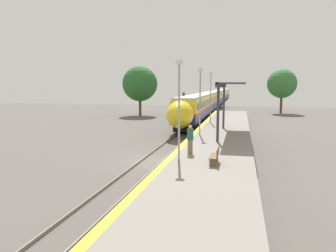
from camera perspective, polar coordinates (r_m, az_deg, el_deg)
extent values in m
plane|color=#56514C|center=(22.65, -2.61, -6.04)|extent=(120.00, 120.00, 0.00)
cube|color=slate|center=(22.82, -4.37, -5.76)|extent=(0.08, 90.00, 0.15)
cube|color=slate|center=(22.45, -0.83, -5.95)|extent=(0.08, 90.00, 0.15)
cube|color=black|center=(44.19, 5.03, 1.26)|extent=(2.38, 20.09, 0.84)
cube|color=navy|center=(44.11, 5.04, 2.36)|extent=(2.70, 21.84, 0.87)
cube|color=red|center=(44.06, 5.05, 3.12)|extent=(2.72, 21.84, 0.30)
cube|color=yellow|center=(44.01, 5.06, 4.17)|extent=(2.70, 21.84, 1.31)
cube|color=black|center=(44.02, 5.06, 4.08)|extent=(2.73, 20.09, 0.72)
cube|color=#9E9EA3|center=(43.98, 5.07, 5.22)|extent=(2.43, 21.84, 0.30)
cylinder|color=black|center=(36.60, 2.25, -0.28)|extent=(0.12, 0.86, 0.86)
cylinder|color=black|center=(36.37, 4.49, -0.34)|extent=(0.12, 0.86, 0.86)
cylinder|color=black|center=(38.75, 2.84, 0.14)|extent=(0.12, 0.86, 0.86)
cylinder|color=black|center=(38.53, 4.95, 0.08)|extent=(0.12, 0.86, 0.86)
cylinder|color=black|center=(49.90, 5.08, 1.70)|extent=(0.12, 0.86, 0.86)
cylinder|color=black|center=(49.73, 6.72, 1.66)|extent=(0.12, 0.86, 0.86)
cylinder|color=black|center=(52.07, 5.40, 1.92)|extent=(0.12, 0.86, 0.86)
cylinder|color=black|center=(51.91, 6.98, 1.88)|extent=(0.12, 0.86, 0.86)
ellipsoid|color=yellow|center=(31.93, 2.10, 2.00)|extent=(2.59, 4.16, 2.73)
ellipsoid|color=black|center=(31.38, 1.93, 2.73)|extent=(1.89, 2.43, 1.39)
sphere|color=#F9F4CC|center=(30.51, 1.55, -0.11)|extent=(0.24, 0.24, 0.24)
cube|color=black|center=(66.61, 7.64, 3.21)|extent=(2.38, 20.09, 0.84)
cube|color=navy|center=(66.56, 7.65, 3.95)|extent=(2.70, 21.84, 0.87)
cube|color=red|center=(66.53, 7.66, 4.45)|extent=(2.72, 21.84, 0.30)
cube|color=yellow|center=(66.50, 7.67, 5.14)|extent=(2.70, 21.84, 1.31)
cube|color=black|center=(66.50, 7.67, 5.09)|extent=(2.73, 20.09, 0.72)
cube|color=#9E9EA3|center=(66.48, 7.68, 5.84)|extent=(2.43, 21.84, 0.30)
cylinder|color=black|center=(58.89, 6.25, 2.52)|extent=(0.12, 0.86, 0.86)
cylinder|color=black|center=(58.75, 7.65, 2.48)|extent=(0.12, 0.86, 0.86)
cylinder|color=black|center=(61.07, 6.49, 2.68)|extent=(0.12, 0.86, 0.86)
cylinder|color=black|center=(60.93, 7.84, 2.65)|extent=(0.12, 0.86, 0.86)
cylinder|color=black|center=(72.33, 7.47, 3.36)|extent=(0.12, 0.86, 0.86)
cylinder|color=black|center=(72.21, 8.61, 3.33)|extent=(0.12, 0.86, 0.86)
cylinder|color=black|center=(74.51, 7.62, 3.47)|extent=(0.12, 0.86, 0.86)
cylinder|color=black|center=(74.40, 8.73, 3.44)|extent=(0.12, 0.86, 0.86)
cube|color=black|center=(89.15, 8.94, 4.18)|extent=(2.38, 20.09, 0.84)
cube|color=navy|center=(89.11, 8.95, 4.73)|extent=(2.70, 21.84, 0.87)
cube|color=red|center=(89.09, 8.95, 5.10)|extent=(2.72, 21.84, 0.30)
cube|color=yellow|center=(89.06, 8.96, 5.62)|extent=(2.70, 21.84, 1.31)
cube|color=black|center=(89.06, 8.96, 5.58)|extent=(2.73, 20.09, 0.72)
cube|color=#9E9EA3|center=(89.05, 8.97, 6.14)|extent=(2.43, 21.84, 0.30)
cylinder|color=black|center=(81.38, 8.06, 3.77)|extent=(0.12, 0.86, 0.86)
cylinder|color=black|center=(81.27, 9.07, 3.75)|extent=(0.12, 0.86, 0.86)
cylinder|color=black|center=(83.57, 8.18, 3.85)|extent=(0.12, 0.86, 0.86)
cylinder|color=black|center=(83.46, 9.17, 3.83)|extent=(0.12, 0.86, 0.86)
cylinder|color=black|center=(94.86, 8.73, 4.23)|extent=(0.12, 0.86, 0.86)
cylinder|color=black|center=(94.77, 9.60, 4.21)|extent=(0.12, 0.86, 0.86)
cylinder|color=black|center=(97.05, 8.82, 4.30)|extent=(0.12, 0.86, 0.86)
cylinder|color=black|center=(96.96, 9.67, 4.28)|extent=(0.12, 0.86, 0.86)
cube|color=black|center=(111.73, 9.71, 4.75)|extent=(2.38, 20.09, 0.84)
cube|color=navy|center=(111.69, 9.72, 5.19)|extent=(2.70, 21.84, 0.87)
cube|color=red|center=(111.68, 9.73, 5.49)|extent=(2.72, 21.84, 0.30)
cube|color=yellow|center=(111.66, 9.74, 5.90)|extent=(2.70, 21.84, 1.31)
cube|color=black|center=(111.66, 9.73, 5.87)|extent=(2.73, 20.09, 0.72)
cube|color=#9E9EA3|center=(111.64, 9.74, 6.32)|extent=(2.43, 21.84, 0.30)
cylinder|color=black|center=(103.93, 9.08, 4.48)|extent=(0.12, 0.86, 0.86)
cylinder|color=black|center=(103.85, 9.88, 4.46)|extent=(0.12, 0.86, 0.86)
cylinder|color=black|center=(106.12, 9.16, 4.53)|extent=(0.12, 0.86, 0.86)
cylinder|color=black|center=(106.04, 9.94, 4.51)|extent=(0.12, 0.86, 0.86)
cylinder|color=black|center=(117.43, 9.50, 4.77)|extent=(0.12, 0.86, 0.86)
cylinder|color=black|center=(117.36, 10.21, 4.75)|extent=(0.12, 0.86, 0.86)
cylinder|color=black|center=(119.63, 9.56, 4.81)|extent=(0.12, 0.86, 0.86)
cylinder|color=black|center=(119.55, 10.26, 4.79)|extent=(0.12, 0.86, 0.86)
cube|color=gray|center=(21.83, 8.05, -5.21)|extent=(4.89, 64.00, 1.04)
cube|color=yellow|center=(22.01, 2.23, -3.65)|extent=(0.40, 64.00, 0.01)
cube|color=brown|center=(16.89, 7.83, -6.33)|extent=(0.36, 0.06, 0.42)
cube|color=brown|center=(18.03, 8.15, -5.47)|extent=(0.36, 0.06, 0.42)
cube|color=brown|center=(17.41, 8.01, -5.17)|extent=(0.44, 1.56, 0.03)
cube|color=brown|center=(17.35, 8.69, -4.43)|extent=(0.04, 1.56, 0.44)
cube|color=#7F6647|center=(19.76, 3.88, -3.67)|extent=(0.28, 0.20, 0.85)
cube|color=#1E604C|center=(19.63, 3.90, -1.48)|extent=(0.36, 0.22, 0.67)
sphere|color=tan|center=(19.56, 3.91, -0.17)|extent=(0.23, 0.23, 0.23)
cylinder|color=#59595E|center=(46.16, 2.73, 2.85)|extent=(0.14, 0.14, 3.39)
cube|color=black|center=(46.05, 2.75, 5.39)|extent=(0.28, 0.20, 0.70)
sphere|color=#1ED833|center=(45.94, 2.72, 5.60)|extent=(0.14, 0.14, 0.14)
sphere|color=#330A0A|center=(45.95, 2.72, 5.18)|extent=(0.14, 0.14, 0.14)
cylinder|color=#9E9EA3|center=(17.95, 1.93, 2.32)|extent=(0.12, 0.12, 5.24)
cube|color=silver|center=(17.92, 1.97, 11.08)|extent=(0.36, 0.20, 0.24)
cylinder|color=#9E9EA3|center=(27.05, 5.60, 3.93)|extent=(0.12, 0.12, 5.24)
cube|color=silver|center=(27.03, 5.67, 9.74)|extent=(0.36, 0.20, 0.24)
cylinder|color=#9E9EA3|center=(36.21, 7.41, 4.72)|extent=(0.12, 0.12, 5.24)
cube|color=silver|center=(36.20, 7.49, 9.06)|extent=(0.36, 0.20, 0.24)
cylinder|color=#333842|center=(23.98, 8.69, 2.02)|extent=(0.20, 0.20, 4.03)
cylinder|color=#333842|center=(31.63, 9.68, 3.24)|extent=(0.20, 0.20, 4.03)
cube|color=#333842|center=(27.72, 9.34, 7.08)|extent=(0.24, 10.69, 0.36)
cube|color=#333842|center=(27.68, 11.22, 7.29)|extent=(2.00, 10.69, 0.10)
cylinder|color=brown|center=(55.70, -4.88, 3.38)|extent=(0.44, 0.44, 3.01)
sphere|color=#286028|center=(55.58, -4.92, 7.35)|extent=(5.89, 5.89, 5.89)
cylinder|color=brown|center=(63.16, 19.09, 3.59)|extent=(0.44, 0.44, 3.31)
sphere|color=#337033|center=(63.06, 19.23, 6.99)|extent=(5.25, 5.25, 5.25)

